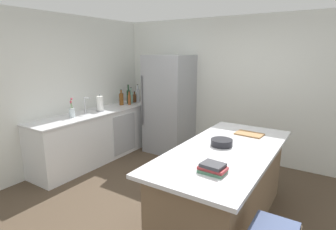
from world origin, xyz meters
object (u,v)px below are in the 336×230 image
at_px(kitchen_island, 224,185).
at_px(vinegar_bottle, 129,99).
at_px(hot_sauce_bottle, 142,97).
at_px(whiskey_bottle, 121,99).
at_px(cookbook_stack, 213,168).
at_px(refrigerator, 169,104).
at_px(cutting_board, 249,134).
at_px(paper_towel_roll, 100,104).
at_px(gin_bottle, 131,97).
at_px(mixing_bowl, 222,142).
at_px(wine_bottle, 129,96).
at_px(sink_faucet, 85,105).
at_px(syrup_bottle, 135,98).
at_px(soda_bottle, 138,95).
at_px(flower_vase, 72,112).

bearing_deg(kitchen_island, vinegar_bottle, 152.23).
height_order(hot_sauce_bottle, whiskey_bottle, whiskey_bottle).
distance_m(hot_sauce_bottle, cookbook_stack, 3.72).
relative_size(refrigerator, whiskey_bottle, 6.06).
height_order(refrigerator, cutting_board, refrigerator).
xyz_separation_m(paper_towel_roll, gin_bottle, (-0.05, 0.93, -0.01)).
xyz_separation_m(cookbook_stack, mixing_bowl, (-0.20, 0.72, -0.00)).
height_order(paper_towel_roll, cookbook_stack, paper_towel_roll).
height_order(kitchen_island, paper_towel_roll, paper_towel_roll).
height_order(wine_bottle, cutting_board, wine_bottle).
xyz_separation_m(sink_faucet, whiskey_bottle, (0.00, 0.92, -0.03)).
xyz_separation_m(syrup_bottle, gin_bottle, (-0.01, -0.11, 0.04)).
xyz_separation_m(syrup_bottle, whiskey_bottle, (-0.03, -0.38, 0.03)).
bearing_deg(wine_bottle, gin_bottle, 89.30).
relative_size(soda_bottle, vinegar_bottle, 1.33).
xyz_separation_m(wine_bottle, vinegar_bottle, (0.10, -0.09, -0.04)).
xyz_separation_m(flower_vase, cookbook_stack, (2.82, -0.68, -0.06)).
bearing_deg(cookbook_stack, syrup_bottle, 140.76).
bearing_deg(whiskey_bottle, cutting_board, -12.17).
distance_m(refrigerator, flower_vase, 1.86).
bearing_deg(flower_vase, kitchen_island, -0.63).
xyz_separation_m(refrigerator, paper_towel_roll, (-0.84, -1.04, 0.09)).
xyz_separation_m(wine_bottle, cutting_board, (2.78, -0.80, -0.15)).
bearing_deg(hot_sauce_bottle, vinegar_bottle, -86.26).
relative_size(paper_towel_roll, soda_bottle, 0.83).
distance_m(whiskey_bottle, mixing_bowl, 2.91).
xyz_separation_m(flower_vase, wine_bottle, (-0.01, 1.44, 0.06)).
xyz_separation_m(paper_towel_roll, mixing_bowl, (2.58, -0.56, -0.10)).
bearing_deg(paper_towel_roll, whiskey_bottle, 96.22).
distance_m(kitchen_island, syrup_bottle, 3.22).
distance_m(flower_vase, gin_bottle, 1.52).
distance_m(hot_sauce_bottle, gin_bottle, 0.31).
height_order(whiskey_bottle, mixing_bowl, whiskey_bottle).
height_order(syrup_bottle, cutting_board, syrup_bottle).
relative_size(soda_bottle, syrup_bottle, 1.61).
distance_m(cookbook_stack, mixing_bowl, 0.75).
distance_m(gin_bottle, whiskey_bottle, 0.28).
height_order(soda_bottle, wine_bottle, wine_bottle).
distance_m(sink_faucet, cutting_board, 2.83).
distance_m(flower_vase, soda_bottle, 1.72).
height_order(wine_bottle, mixing_bowl, wine_bottle).
relative_size(whiskey_bottle, cutting_board, 0.88).
xyz_separation_m(syrup_bottle, cookbook_stack, (2.82, -2.31, -0.06)).
xyz_separation_m(refrigerator, mixing_bowl, (1.74, -1.60, -0.01)).
xyz_separation_m(sink_faucet, vinegar_bottle, (0.13, 1.02, -0.04)).
relative_size(hot_sauce_bottle, gin_bottle, 0.76).
xyz_separation_m(kitchen_island, cookbook_stack, (0.12, -0.65, 0.49)).
xyz_separation_m(sink_faucet, cutting_board, (2.80, 0.32, -0.15)).
bearing_deg(sink_faucet, soda_bottle, 87.95).
relative_size(kitchen_island, whiskey_bottle, 7.03).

